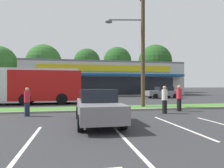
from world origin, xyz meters
TOP-DOWN VIEW (x-y plane):
  - grass_median at (0.00, 14.00)m, footprint 56.00×2.20m
  - curb_lip at (0.00, 12.78)m, footprint 56.00×0.24m
  - parking_stripe_0 at (-2.05, 6.11)m, footprint 0.12×4.80m
  - parking_stripe_1 at (0.93, 5.29)m, footprint 0.12×4.80m
  - parking_stripe_2 at (3.69, 7.55)m, footprint 0.12×4.80m
  - storefront_building at (4.57, 36.18)m, footprint 26.36×13.70m
  - tree_mid_left at (-6.86, 43.92)m, footprint 7.36×7.36m
  - tree_mid at (2.46, 45.82)m, footprint 6.09×6.09m
  - tree_mid_right at (9.71, 45.82)m, footprint 6.74×6.74m
  - tree_right at (18.95, 44.90)m, footprint 8.09×8.09m
  - utility_pole at (4.34, 14.07)m, footprint 3.12×2.39m
  - city_bus at (-5.63, 19.11)m, footprint 11.30×2.66m
  - car_0 at (11.10, 24.38)m, footprint 4.48×2.02m
  - car_2 at (0.39, 8.86)m, footprint 1.90×4.61m
  - car_4 at (-2.00, 24.85)m, footprint 4.77×1.89m
  - pedestrian_near_bench at (6.26, 11.92)m, footprint 0.35×0.35m
  - pedestrian_by_pole at (-3.25, 11.63)m, footprint 0.33×0.33m
  - pedestrian_mid at (4.81, 11.11)m, footprint 0.34×0.34m

SIDE VIEW (x-z plane):
  - parking_stripe_0 at x=-2.05m, z-range 0.00..0.01m
  - parking_stripe_1 at x=0.93m, z-range 0.00..0.01m
  - parking_stripe_2 at x=3.69m, z-range 0.00..0.01m
  - grass_median at x=0.00m, z-range 0.00..0.12m
  - curb_lip at x=0.00m, z-range 0.00..0.12m
  - car_0 at x=11.10m, z-range 0.02..1.52m
  - car_2 at x=0.39m, z-range 0.01..1.56m
  - pedestrian_by_pole at x=-3.25m, z-range 0.00..1.62m
  - car_4 at x=-2.00m, z-range 0.01..1.62m
  - pedestrian_mid at x=4.81m, z-range 0.00..1.71m
  - pedestrian_near_bench at x=6.26m, z-range 0.00..1.74m
  - city_bus at x=-5.63m, z-range 0.14..3.39m
  - storefront_building at x=4.57m, z-range 0.00..5.64m
  - utility_pole at x=4.34m, z-range 0.34..9.65m
  - tree_mid_left at x=-6.86m, z-range 1.53..11.95m
  - tree_mid at x=2.46m, z-range 2.05..12.27m
  - tree_mid_right at x=9.71m, z-range 2.05..12.93m
  - tree_right at x=18.95m, z-range 1.74..13.33m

